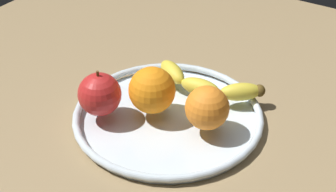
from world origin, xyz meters
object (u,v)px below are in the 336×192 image
object	(u,v)px
banana	(206,84)
apple	(100,94)
fruit_bowl	(168,115)
orange_front_left	(152,90)
orange_center	(207,108)

from	to	relation	value
banana	apple	xyz separation A→B (cm)	(-11.47, -14.55, 2.00)
fruit_bowl	apple	bearing A→B (deg)	-145.96
fruit_bowl	orange_front_left	size ratio (longest dim) A/B	4.11
banana	apple	bearing A→B (deg)	-132.23
fruit_bowl	banana	xyz separation A→B (cm)	(2.40, 8.43, 2.41)
banana	orange_center	bearing A→B (deg)	-64.93
fruit_bowl	apple	distance (cm)	11.80
banana	apple	world-z (taller)	apple
orange_front_left	orange_center	xyz separation A→B (cm)	(9.57, 0.87, -0.36)
apple	orange_front_left	xyz separation A→B (cm)	(6.65, 5.13, 0.30)
orange_center	banana	bearing A→B (deg)	119.06
fruit_bowl	orange_center	distance (cm)	8.38
banana	orange_front_left	size ratio (longest dim) A/B	2.73
fruit_bowl	banana	bearing A→B (deg)	74.09
fruit_bowl	orange_center	bearing A→B (deg)	-1.03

